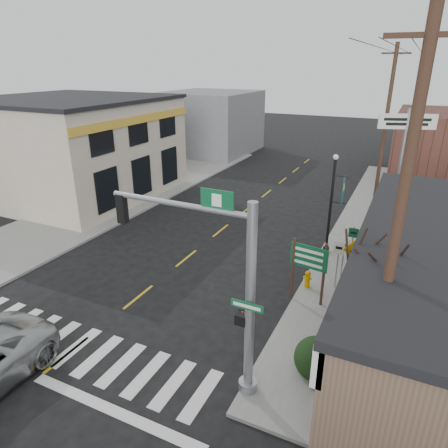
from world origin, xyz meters
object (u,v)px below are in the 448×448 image
at_px(bare_tree, 376,248).
at_px(utility_pole_far, 386,123).
at_px(traffic_signal_pole, 226,278).
at_px(lamp_post, 333,198).
at_px(guide_sign, 308,263).
at_px(utility_pole_near, 396,236).
at_px(dance_center_sign, 405,138).
at_px(fire_hydrant, 308,278).

bearing_deg(bare_tree, utility_pole_far, 94.46).
height_order(traffic_signal_pole, utility_pole_far, utility_pole_far).
xyz_separation_m(traffic_signal_pole, utility_pole_far, (2.09, 21.28, 1.67)).
bearing_deg(lamp_post, bare_tree, -80.09).
bearing_deg(lamp_post, guide_sign, -96.63).
bearing_deg(utility_pole_far, utility_pole_near, -91.38).
distance_m(traffic_signal_pole, guide_sign, 5.85).
bearing_deg(traffic_signal_pole, guide_sign, 79.90).
height_order(bare_tree, utility_pole_near, utility_pole_near).
bearing_deg(dance_center_sign, guide_sign, -121.34).
bearing_deg(utility_pole_far, fire_hydrant, -101.74).
distance_m(fire_hydrant, utility_pole_near, 8.12).
bearing_deg(utility_pole_far, dance_center_sign, -79.83).
bearing_deg(utility_pole_far, traffic_signal_pole, -102.43).
height_order(guide_sign, utility_pole_near, utility_pole_near).
relative_size(traffic_signal_pole, utility_pole_near, 0.59).
bearing_deg(lamp_post, utility_pole_near, -80.25).
xyz_separation_m(guide_sign, dance_center_sign, (2.47, 11.14, 3.33)).
bearing_deg(guide_sign, lamp_post, 100.50).
bearing_deg(utility_pole_near, traffic_signal_pole, -167.50).
relative_size(fire_hydrant, bare_tree, 0.14).
relative_size(guide_sign, utility_pole_near, 0.26).
bearing_deg(fire_hydrant, traffic_signal_pole, -97.14).
height_order(traffic_signal_pole, fire_hydrant, traffic_signal_pole).
xyz_separation_m(fire_hydrant, dance_center_sign, (2.70, 9.98, 4.67)).
distance_m(traffic_signal_pole, dance_center_sign, 17.01).
distance_m(fire_hydrant, dance_center_sign, 11.35).
relative_size(fire_hydrant, lamp_post, 0.15).
bearing_deg(dance_center_sign, lamp_post, -132.07).
xyz_separation_m(dance_center_sign, utility_pole_far, (-1.44, 4.70, 0.22)).
relative_size(traffic_signal_pole, lamp_post, 1.20).
relative_size(lamp_post, utility_pole_near, 0.50).
distance_m(traffic_signal_pole, utility_pole_far, 21.45).
xyz_separation_m(utility_pole_near, utility_pole_far, (-1.94, 20.35, 0.03)).
bearing_deg(traffic_signal_pole, fire_hydrant, 83.72).
xyz_separation_m(bare_tree, utility_pole_near, (0.46, -1.48, 1.03)).
relative_size(utility_pole_near, utility_pole_far, 0.99).
xyz_separation_m(fire_hydrant, utility_pole_near, (3.20, -5.67, 4.86)).
distance_m(guide_sign, dance_center_sign, 11.89).
height_order(bare_tree, utility_pole_far, utility_pole_far).
relative_size(traffic_signal_pole, dance_center_sign, 0.91).
height_order(dance_center_sign, utility_pole_near, utility_pole_near).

